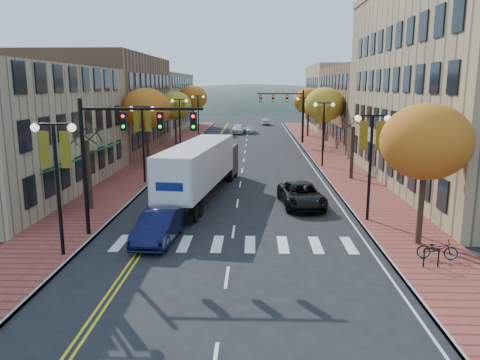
# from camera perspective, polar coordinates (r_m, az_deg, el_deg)

# --- Properties ---
(ground) EXTENTS (200.00, 200.00, 0.00)m
(ground) POSITION_cam_1_polar(r_m,az_deg,el_deg) (21.16, -1.29, -9.63)
(ground) COLOR black
(ground) RESTS_ON ground
(sidewalk_left) EXTENTS (4.00, 85.00, 0.15)m
(sidewalk_left) POSITION_cam_1_polar(r_m,az_deg,el_deg) (53.71, -9.10, 3.29)
(sidewalk_left) COLOR brown
(sidewalk_left) RESTS_ON ground
(sidewalk_right) EXTENTS (4.00, 85.00, 0.15)m
(sidewalk_right) POSITION_cam_1_polar(r_m,az_deg,el_deg) (53.35, 10.29, 3.20)
(sidewalk_right) COLOR brown
(sidewalk_right) RESTS_ON ground
(building_left_near) EXTENTS (12.00, 22.00, 9.00)m
(building_left_near) POSITION_cam_1_polar(r_m,az_deg,el_deg) (37.50, -27.21, 5.46)
(building_left_near) COLOR #9E8966
(building_left_near) RESTS_ON ground
(building_left_mid) EXTENTS (12.00, 24.00, 11.00)m
(building_left_mid) POSITION_cam_1_polar(r_m,az_deg,el_deg) (58.60, -16.42, 8.98)
(building_left_mid) COLOR brown
(building_left_mid) RESTS_ON ground
(building_left_far) EXTENTS (12.00, 26.00, 9.50)m
(building_left_far) POSITION_cam_1_polar(r_m,az_deg,el_deg) (82.76, -11.02, 9.33)
(building_left_far) COLOR #9E8966
(building_left_far) RESTS_ON ground
(building_right_mid) EXTENTS (15.00, 24.00, 10.00)m
(building_right_mid) POSITION_cam_1_polar(r_m,az_deg,el_deg) (64.18, 17.71, 8.64)
(building_right_mid) COLOR brown
(building_right_mid) RESTS_ON ground
(building_right_far) EXTENTS (15.00, 20.00, 11.00)m
(building_right_far) POSITION_cam_1_polar(r_m,az_deg,el_deg) (85.53, 13.71, 9.78)
(building_right_far) COLOR #9E8966
(building_right_far) RESTS_ON ground
(tree_left_a) EXTENTS (0.28, 0.28, 4.20)m
(tree_left_a) POSITION_cam_1_polar(r_m,az_deg,el_deg) (29.97, -17.92, 0.61)
(tree_left_a) COLOR #382619
(tree_left_a) RESTS_ON sidewalk_left
(tree_left_b) EXTENTS (4.48, 4.48, 7.21)m
(tree_left_b) POSITION_cam_1_polar(r_m,az_deg,el_deg) (44.91, -11.34, 8.51)
(tree_left_b) COLOR #382619
(tree_left_b) RESTS_ON sidewalk_left
(tree_left_c) EXTENTS (4.16, 4.16, 6.69)m
(tree_left_c) POSITION_cam_1_polar(r_m,az_deg,el_deg) (60.61, -7.92, 8.98)
(tree_left_c) COLOR #382619
(tree_left_c) RESTS_ON sidewalk_left
(tree_left_d) EXTENTS (4.61, 4.61, 7.42)m
(tree_left_d) POSITION_cam_1_polar(r_m,az_deg,el_deg) (78.38, -5.72, 9.99)
(tree_left_d) COLOR #382619
(tree_left_d) RESTS_ON sidewalk_left
(tree_right_a) EXTENTS (4.16, 4.16, 6.69)m
(tree_right_a) POSITION_cam_1_polar(r_m,az_deg,el_deg) (23.25, 21.74, 4.33)
(tree_right_a) COLOR #382619
(tree_right_a) RESTS_ON sidewalk_right
(tree_right_b) EXTENTS (0.28, 0.28, 4.20)m
(tree_right_b) POSITION_cam_1_polar(r_m,az_deg,el_deg) (38.91, 13.51, 3.25)
(tree_right_b) COLOR #382619
(tree_right_b) RESTS_ON sidewalk_right
(tree_right_c) EXTENTS (4.48, 4.48, 7.21)m
(tree_right_c) POSITION_cam_1_polar(r_m,az_deg,el_deg) (54.33, 10.26, 9.04)
(tree_right_c) COLOR #382619
(tree_right_c) RESTS_ON sidewalk_right
(tree_right_d) EXTENTS (4.35, 4.35, 7.00)m
(tree_right_d) POSITION_cam_1_polar(r_m,az_deg,el_deg) (70.20, 8.35, 9.50)
(tree_right_d) COLOR #382619
(tree_right_d) RESTS_ON sidewalk_right
(lamp_left_a) EXTENTS (1.96, 0.36, 6.05)m
(lamp_left_a) POSITION_cam_1_polar(r_m,az_deg,el_deg) (21.75, -21.50, 1.87)
(lamp_left_a) COLOR black
(lamp_left_a) RESTS_ON ground
(lamp_left_b) EXTENTS (1.96, 0.36, 6.05)m
(lamp_left_b) POSITION_cam_1_polar(r_m,az_deg,el_deg) (36.87, -11.77, 6.09)
(lamp_left_b) COLOR black
(lamp_left_b) RESTS_ON ground
(lamp_left_c) EXTENTS (1.96, 0.36, 6.05)m
(lamp_left_c) POSITION_cam_1_polar(r_m,az_deg,el_deg) (54.49, -7.38, 7.92)
(lamp_left_c) COLOR black
(lamp_left_c) RESTS_ON ground
(lamp_left_d) EXTENTS (1.96, 0.36, 6.05)m
(lamp_left_d) POSITION_cam_1_polar(r_m,az_deg,el_deg) (72.30, -5.13, 8.84)
(lamp_left_d) COLOR black
(lamp_left_d) RESTS_ON ground
(lamp_right_a) EXTENTS (1.96, 0.36, 6.05)m
(lamp_right_a) POSITION_cam_1_polar(r_m,az_deg,el_deg) (26.71, 15.70, 3.91)
(lamp_right_a) COLOR black
(lamp_right_a) RESTS_ON ground
(lamp_right_b) EXTENTS (1.96, 0.36, 6.05)m
(lamp_right_b) POSITION_cam_1_polar(r_m,az_deg,el_deg) (44.30, 10.16, 7.03)
(lamp_right_b) COLOR black
(lamp_right_b) RESTS_ON ground
(lamp_right_c) EXTENTS (1.96, 0.36, 6.05)m
(lamp_right_c) POSITION_cam_1_polar(r_m,az_deg,el_deg) (62.13, 7.77, 8.35)
(lamp_right_c) COLOR black
(lamp_right_c) RESTS_ON ground
(traffic_mast_near) EXTENTS (6.10, 0.35, 7.00)m
(traffic_mast_near) POSITION_cam_1_polar(r_m,az_deg,el_deg) (23.79, -14.29, 4.62)
(traffic_mast_near) COLOR black
(traffic_mast_near) RESTS_ON ground
(traffic_mast_far) EXTENTS (6.10, 0.34, 7.00)m
(traffic_mast_far) POSITION_cam_1_polar(r_m,az_deg,el_deg) (61.92, 5.90, 8.96)
(traffic_mast_far) COLOR black
(traffic_mast_far) RESTS_ON ground
(semi_truck) EXTENTS (4.39, 15.41, 3.81)m
(semi_truck) POSITION_cam_1_polar(r_m,az_deg,el_deg) (32.35, -4.59, 1.86)
(semi_truck) COLOR black
(semi_truck) RESTS_ON ground
(navy_sedan) EXTENTS (2.03, 4.86, 1.56)m
(navy_sedan) POSITION_cam_1_polar(r_m,az_deg,el_deg) (23.54, -9.87, -5.59)
(navy_sedan) COLOR black
(navy_sedan) RESTS_ON ground
(black_suv) EXTENTS (3.01, 5.60, 1.49)m
(black_suv) POSITION_cam_1_polar(r_m,az_deg,el_deg) (30.05, 7.49, -1.83)
(black_suv) COLOR black
(black_suv) RESTS_ON ground
(car_far_white) EXTENTS (2.35, 4.75, 1.56)m
(car_far_white) POSITION_cam_1_polar(r_m,az_deg,el_deg) (74.36, -0.20, 6.24)
(car_far_white) COLOR silver
(car_far_white) RESTS_ON ground
(car_far_silver) EXTENTS (1.85, 4.19, 1.20)m
(car_far_silver) POSITION_cam_1_polar(r_m,az_deg,el_deg) (75.35, 1.31, 6.17)
(car_far_silver) COLOR #A0A0A7
(car_far_silver) RESTS_ON ground
(car_far_oncoming) EXTENTS (1.58, 4.02, 1.30)m
(car_far_oncoming) POSITION_cam_1_polar(r_m,az_deg,el_deg) (91.37, 3.12, 7.14)
(car_far_oncoming) COLOR #B0B1B8
(car_far_oncoming) RESTS_ON ground
(bicycle) EXTENTS (1.78, 0.86, 0.89)m
(bicycle) POSITION_cam_1_polar(r_m,az_deg,el_deg) (22.38, 22.92, -7.76)
(bicycle) COLOR gray
(bicycle) RESTS_ON sidewalk_right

